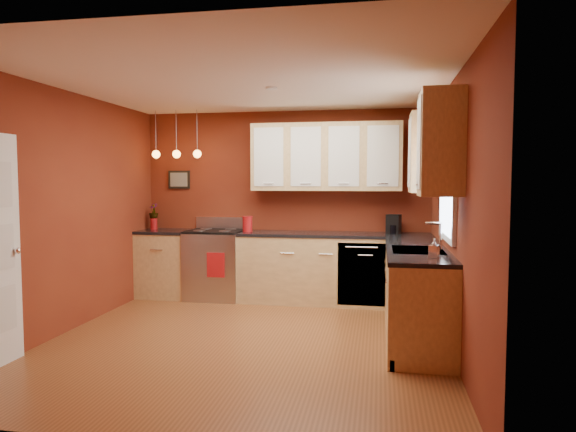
% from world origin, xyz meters
% --- Properties ---
extents(floor, '(4.20, 4.20, 0.00)m').
position_xyz_m(floor, '(0.00, 0.00, 0.00)').
color(floor, brown).
rests_on(floor, ground).
extents(ceiling, '(4.00, 4.20, 0.02)m').
position_xyz_m(ceiling, '(0.00, 0.00, 2.60)').
color(ceiling, white).
rests_on(ceiling, wall_back).
extents(wall_back, '(4.00, 0.02, 2.60)m').
position_xyz_m(wall_back, '(0.00, 2.10, 1.30)').
color(wall_back, maroon).
rests_on(wall_back, floor).
extents(wall_front, '(4.00, 0.02, 2.60)m').
position_xyz_m(wall_front, '(0.00, -2.10, 1.30)').
color(wall_front, maroon).
rests_on(wall_front, floor).
extents(wall_left, '(0.02, 4.20, 2.60)m').
position_xyz_m(wall_left, '(-2.00, 0.00, 1.30)').
color(wall_left, maroon).
rests_on(wall_left, floor).
extents(wall_right, '(0.02, 4.20, 2.60)m').
position_xyz_m(wall_right, '(2.00, 0.00, 1.30)').
color(wall_right, maroon).
rests_on(wall_right, floor).
extents(base_cabinets_back_left, '(0.70, 0.60, 0.90)m').
position_xyz_m(base_cabinets_back_left, '(-1.65, 1.80, 0.45)').
color(base_cabinets_back_left, '#DCB576').
rests_on(base_cabinets_back_left, floor).
extents(base_cabinets_back_right, '(2.54, 0.60, 0.90)m').
position_xyz_m(base_cabinets_back_right, '(0.73, 1.80, 0.45)').
color(base_cabinets_back_right, '#DCB576').
rests_on(base_cabinets_back_right, floor).
extents(base_cabinets_right, '(0.60, 2.10, 0.90)m').
position_xyz_m(base_cabinets_right, '(1.70, 0.45, 0.45)').
color(base_cabinets_right, '#DCB576').
rests_on(base_cabinets_right, floor).
extents(counter_back_left, '(0.70, 0.62, 0.04)m').
position_xyz_m(counter_back_left, '(-1.65, 1.80, 0.92)').
color(counter_back_left, black).
rests_on(counter_back_left, base_cabinets_back_left).
extents(counter_back_right, '(2.54, 0.62, 0.04)m').
position_xyz_m(counter_back_right, '(0.73, 1.80, 0.92)').
color(counter_back_right, black).
rests_on(counter_back_right, base_cabinets_back_right).
extents(counter_right, '(0.62, 2.10, 0.04)m').
position_xyz_m(counter_right, '(1.70, 0.45, 0.92)').
color(counter_right, black).
rests_on(counter_right, base_cabinets_right).
extents(gas_range, '(0.76, 0.64, 1.11)m').
position_xyz_m(gas_range, '(-0.92, 1.80, 0.48)').
color(gas_range, '#B2B2B7').
rests_on(gas_range, floor).
extents(dishwasher_front, '(0.60, 0.02, 0.80)m').
position_xyz_m(dishwasher_front, '(1.10, 1.51, 0.45)').
color(dishwasher_front, '#B2B2B7').
rests_on(dishwasher_front, base_cabinets_back_right).
extents(sink, '(0.50, 0.70, 0.33)m').
position_xyz_m(sink, '(1.70, 0.30, 0.92)').
color(sink, '#98999E').
rests_on(sink, counter_right).
extents(window, '(0.06, 1.02, 1.22)m').
position_xyz_m(window, '(1.97, 0.30, 1.69)').
color(window, white).
rests_on(window, wall_right).
extents(upper_cabinets_back, '(2.00, 0.35, 0.90)m').
position_xyz_m(upper_cabinets_back, '(0.60, 1.93, 1.95)').
color(upper_cabinets_back, '#DCB576').
rests_on(upper_cabinets_back, wall_back).
extents(upper_cabinets_right, '(0.35, 1.95, 0.90)m').
position_xyz_m(upper_cabinets_right, '(1.82, 0.32, 1.95)').
color(upper_cabinets_right, '#DCB576').
rests_on(upper_cabinets_right, wall_right).
extents(wall_picture, '(0.32, 0.03, 0.26)m').
position_xyz_m(wall_picture, '(-1.55, 2.08, 1.65)').
color(wall_picture, black).
rests_on(wall_picture, wall_back).
extents(pendant_lights, '(0.71, 0.11, 0.66)m').
position_xyz_m(pendant_lights, '(-1.45, 1.75, 2.01)').
color(pendant_lights, '#98999E').
rests_on(pendant_lights, ceiling).
extents(red_canister, '(0.14, 0.14, 0.21)m').
position_xyz_m(red_canister, '(-0.45, 1.76, 1.05)').
color(red_canister, '#A51114').
rests_on(red_canister, counter_back_right).
extents(red_vase, '(0.10, 0.10, 0.16)m').
position_xyz_m(red_vase, '(-1.86, 1.88, 1.02)').
color(red_vase, '#A51114').
rests_on(red_vase, counter_back_left).
extents(flowers, '(0.16, 0.16, 0.23)m').
position_xyz_m(flowers, '(-1.86, 1.88, 1.19)').
color(flowers, '#A51114').
rests_on(flowers, red_vase).
extents(coffee_maker, '(0.21, 0.21, 0.25)m').
position_xyz_m(coffee_maker, '(1.50, 1.88, 1.06)').
color(coffee_maker, black).
rests_on(coffee_maker, counter_back_right).
extents(soap_pump, '(0.10, 0.11, 0.18)m').
position_xyz_m(soap_pump, '(1.80, -0.25, 1.03)').
color(soap_pump, silver).
rests_on(soap_pump, counter_right).
extents(dish_towel, '(0.24, 0.02, 0.33)m').
position_xyz_m(dish_towel, '(-0.81, 1.47, 0.52)').
color(dish_towel, '#A51114').
rests_on(dish_towel, gas_range).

